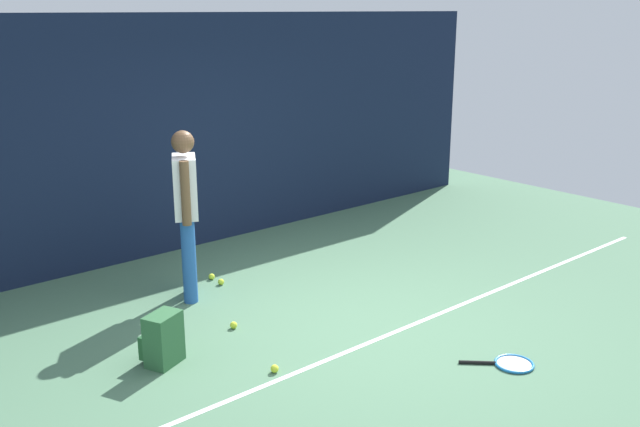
{
  "coord_description": "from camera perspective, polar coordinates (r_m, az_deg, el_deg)",
  "views": [
    {
      "loc": [
        -4.09,
        -4.37,
        2.81
      ],
      "look_at": [
        0.0,
        0.4,
        1.0
      ],
      "focal_mm": 40.02,
      "sensor_mm": 36.0,
      "label": 1
    }
  ],
  "objects": [
    {
      "name": "tennis_ball_near_player",
      "position": [
        6.62,
        -6.92,
        -8.85
      ],
      "size": [
        0.07,
        0.07,
        0.07
      ],
      "primitive_type": "sphere",
      "color": "#CCE033",
      "rests_on": "ground"
    },
    {
      "name": "backpack",
      "position": [
        6.04,
        -12.51,
        -9.82
      ],
      "size": [
        0.35,
        0.36,
        0.44
      ],
      "rotation": [
        0.0,
        0.0,
        3.55
      ],
      "color": "#2D6038",
      "rests_on": "ground"
    },
    {
      "name": "tennis_racket",
      "position": [
        6.16,
        14.99,
        -11.52
      ],
      "size": [
        0.56,
        0.55,
        0.03
      ],
      "rotation": [
        0.0,
        0.0,
        5.51
      ],
      "color": "black",
      "rests_on": "ground"
    },
    {
      "name": "ground_plane",
      "position": [
        6.61,
        2.29,
        -9.09
      ],
      "size": [
        12.0,
        12.0,
        0.0
      ],
      "primitive_type": "plane",
      "color": "#4C7556"
    },
    {
      "name": "back_fence",
      "position": [
        8.55,
        -11.5,
        6.16
      ],
      "size": [
        10.0,
        0.1,
        2.77
      ],
      "primitive_type": "cube",
      "color": "#141E38",
      "rests_on": "ground"
    },
    {
      "name": "tennis_ball_far_left",
      "position": [
        7.79,
        -8.66,
        -5.01
      ],
      "size": [
        0.07,
        0.07,
        0.07
      ],
      "primitive_type": "sphere",
      "color": "#CCE033",
      "rests_on": "ground"
    },
    {
      "name": "tennis_player",
      "position": [
        7.07,
        -10.66,
        0.67
      ],
      "size": [
        0.39,
        0.47,
        1.7
      ],
      "rotation": [
        0.0,
        0.0,
        -2.09
      ],
      "color": "#2659A5",
      "rests_on": "ground"
    },
    {
      "name": "tennis_ball_by_fence",
      "position": [
        5.86,
        -3.65,
        -12.27
      ],
      "size": [
        0.07,
        0.07,
        0.07
      ],
      "primitive_type": "sphere",
      "color": "#CCE033",
      "rests_on": "ground"
    },
    {
      "name": "court_line",
      "position": [
        6.39,
        4.43,
        -10.06
      ],
      "size": [
        9.0,
        0.05,
        0.0
      ],
      "primitive_type": "cube",
      "color": "white",
      "rests_on": "ground"
    },
    {
      "name": "tennis_ball_mid_court",
      "position": [
        7.63,
        -7.92,
        -5.43
      ],
      "size": [
        0.07,
        0.07,
        0.07
      ],
      "primitive_type": "sphere",
      "color": "#CCE033",
      "rests_on": "ground"
    }
  ]
}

